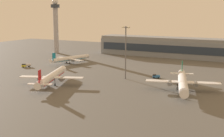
# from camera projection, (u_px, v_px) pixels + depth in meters

# --- Properties ---
(ground_plane) EXTENTS (416.00, 416.00, 0.00)m
(ground_plane) POSITION_uv_depth(u_px,v_px,m) (60.00, 85.00, 159.70)
(ground_plane) COLOR #56544F
(terminal_building) EXTENTS (148.64, 22.40, 16.40)m
(terminal_building) POSITION_uv_depth(u_px,v_px,m) (185.00, 48.00, 253.80)
(terminal_building) COLOR gray
(terminal_building) RESTS_ON ground
(control_tower) EXTENTS (8.00, 8.00, 49.65)m
(control_tower) POSITION_uv_depth(u_px,v_px,m) (56.00, 22.00, 278.90)
(control_tower) COLOR #A8A8B2
(control_tower) RESTS_ON ground
(airplane_far_stand) EXTENTS (32.99, 41.85, 11.17)m
(airplane_far_stand) POSITION_uv_depth(u_px,v_px,m) (52.00, 77.00, 159.86)
(airplane_far_stand) COLOR white
(airplane_far_stand) RESTS_ON ground
(airplane_terminal_side) EXTENTS (35.36, 45.01, 11.77)m
(airplane_terminal_side) POSITION_uv_depth(u_px,v_px,m) (183.00, 82.00, 147.13)
(airplane_terminal_side) COLOR white
(airplane_terminal_side) RESTS_ON ground
(airplane_mid_apron) EXTENTS (27.17, 34.60, 9.05)m
(airplane_mid_apron) POSITION_uv_depth(u_px,v_px,m) (70.00, 59.00, 226.95)
(airplane_mid_apron) COLOR white
(airplane_mid_apron) RESTS_ON ground
(fuel_truck) EXTENTS (6.18, 5.66, 2.35)m
(fuel_truck) POSITION_uv_depth(u_px,v_px,m) (26.00, 65.00, 211.03)
(fuel_truck) COLOR yellow
(fuel_truck) RESTS_ON ground
(maintenance_van) EXTENTS (4.45, 2.76, 2.25)m
(maintenance_van) POSITION_uv_depth(u_px,v_px,m) (156.00, 76.00, 175.98)
(maintenance_van) COLOR #3372BF
(maintenance_van) RESTS_ON ground
(apron_light_west) EXTENTS (4.80, 0.90, 29.83)m
(apron_light_west) POSITION_uv_depth(u_px,v_px,m) (126.00, 50.00, 171.66)
(apron_light_west) COLOR slate
(apron_light_west) RESTS_ON ground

